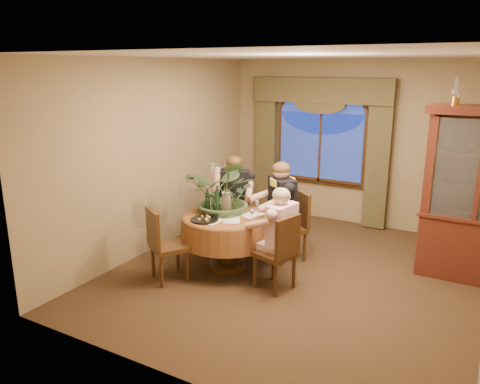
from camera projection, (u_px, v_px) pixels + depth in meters
The scene contains 32 objects.
floor at pixel (296, 274), 6.22m from camera, with size 5.00×5.00×0.00m, color black.
wall_back at pixel (355, 144), 7.96m from camera, with size 4.50×4.50×0.00m, color olive.
ceiling at pixel (303, 55), 5.49m from camera, with size 5.00×5.00×0.00m, color white.
window at pixel (320, 147), 8.21m from camera, with size 1.62×0.10×1.32m, color navy, non-canonical shape.
arched_transom at pixel (322, 102), 8.00m from camera, with size 1.60×0.06×0.44m, color navy, non-canonical shape.
drapery_left at pixel (266, 149), 8.68m from camera, with size 0.38×0.14×2.32m, color #413B21.
drapery_right at pixel (378, 160), 7.71m from camera, with size 0.38×0.14×2.32m, color #413B21.
swag_valance at pixel (321, 90), 7.88m from camera, with size 2.45×0.16×0.42m, color #413B21, non-canonical shape.
dining_table at pixel (227, 242), 6.34m from camera, with size 1.28×1.28×0.75m, color maroon.
china_cabinet at pixel (477, 196), 5.83m from camera, with size 1.37×0.54×2.22m, color #3B1812.
oil_lamp_left at pixel (456, 91), 5.68m from camera, with size 0.11×0.11×0.34m, color #A5722D, non-canonical shape.
chair_right at pixel (275, 252), 5.72m from camera, with size 0.42×0.42×0.96m, color black.
chair_back_right at pixel (289, 227), 6.61m from camera, with size 0.42×0.42×0.96m, color black.
chair_back at pixel (228, 216), 7.10m from camera, with size 0.42×0.42×0.96m, color black.
chair_front_left at pixel (169, 245), 5.94m from camera, with size 0.42×0.42×0.96m, color black.
person_pink at pixel (281, 238), 5.74m from camera, with size 0.46×0.42×1.27m, color beige, non-canonical shape.
person_back at pixel (234, 201), 7.06m from camera, with size 0.50×0.46×1.41m, color black, non-canonical shape.
person_scarf at pixel (282, 212), 6.47m from camera, with size 0.52×0.47×1.44m, color black, non-canonical shape.
stoneware_vase at pixel (226, 203), 6.31m from camera, with size 0.15×0.15×0.29m, color #907B5D, non-canonical shape.
centerpiece_plant at pixel (226, 165), 6.23m from camera, with size 1.05×1.17×0.91m, color #39522F.
olive_bowl at pixel (229, 215), 6.17m from camera, with size 0.17×0.17×0.05m, color #495E30.
cheese_platter at pixel (205, 220), 6.03m from camera, with size 0.36×0.36×0.02m, color black.
wine_bottle_0 at pixel (208, 200), 6.34m from camera, with size 0.07×0.07×0.33m, color black.
wine_bottle_1 at pixel (208, 198), 6.45m from camera, with size 0.07×0.07×0.33m, color tan.
wine_bottle_2 at pixel (217, 197), 6.49m from camera, with size 0.07×0.07×0.33m, color black.
wine_bottle_3 at pixel (217, 203), 6.24m from camera, with size 0.07×0.07×0.33m, color black.
tasting_paper_0 at pixel (232, 220), 6.05m from camera, with size 0.21×0.30×0.00m, color white.
tasting_paper_1 at pixel (252, 215), 6.25m from camera, with size 0.21×0.30×0.00m, color white.
tasting_paper_2 at pixel (213, 221), 6.01m from camera, with size 0.21×0.30×0.00m, color white.
wine_glass_person_pink at pixel (252, 215), 5.96m from camera, with size 0.07×0.07×0.18m, color silver, non-canonical shape.
wine_glass_person_back at pixel (231, 200), 6.62m from camera, with size 0.07×0.07×0.18m, color silver, non-canonical shape.
wine_glass_person_scarf at pixel (257, 206), 6.33m from camera, with size 0.07×0.07×0.18m, color silver, non-canonical shape.
Camera 1 is at (2.15, -5.35, 2.68)m, focal length 35.00 mm.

